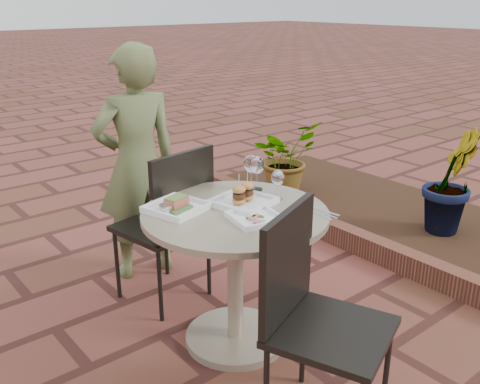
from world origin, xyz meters
TOP-DOWN VIEW (x-y plane):
  - ground at (0.00, 0.00)m, footprint 60.00×60.00m
  - cafe_table at (0.28, -0.28)m, footprint 0.90×0.90m
  - chair_far at (0.24, 0.25)m, footprint 0.51×0.51m
  - chair_near at (0.17, -0.88)m, footprint 0.57×0.57m
  - diner at (0.29, 0.70)m, footprint 0.58×0.43m
  - plate_salmon at (0.07, -0.09)m, footprint 0.31×0.31m
  - plate_sliders at (0.36, -0.24)m, footprint 0.31×0.31m
  - plate_tuna at (0.28, -0.42)m, footprint 0.25×0.25m
  - wine_glass_right at (0.54, -0.29)m, footprint 0.07×0.07m
  - wine_glass_mid at (0.55, -0.07)m, footprint 0.08×0.08m
  - wine_glass_far at (0.55, -0.11)m, footprint 0.08×0.08m
  - steel_ramekin at (-0.00, -0.11)m, footprint 0.07×0.07m
  - cutlery_set at (0.58, -0.56)m, footprint 0.09×0.19m
  - planter_curb at (1.60, 0.30)m, footprint 0.12×3.00m
  - mulch_bed at (2.30, 0.30)m, footprint 1.30×3.00m
  - potted_plant_a at (1.94, 1.09)m, footprint 0.62×0.55m
  - potted_plant_b at (2.29, -0.26)m, footprint 0.48×0.41m

SIDE VIEW (x-z plane):
  - ground at x=0.00m, z-range 0.00..0.00m
  - mulch_bed at x=2.30m, z-range 0.00..0.06m
  - planter_curb at x=1.60m, z-range 0.00..0.15m
  - potted_plant_a at x=1.94m, z-range 0.06..0.70m
  - potted_plant_b at x=2.29m, z-range 0.06..0.83m
  - cafe_table at x=0.28m, z-range 0.12..0.85m
  - chair_far at x=0.24m, z-range 0.08..1.01m
  - chair_near at x=0.17m, z-range 0.08..1.01m
  - diner at x=0.29m, z-range 0.00..1.46m
  - cutlery_set at x=0.58m, z-range 0.73..0.73m
  - plate_tuna at x=0.28m, z-range 0.73..0.76m
  - plate_salmon at x=0.07m, z-range 0.72..0.78m
  - steel_ramekin at x=0.00m, z-range 0.73..0.78m
  - plate_sliders at x=0.36m, z-range 0.68..0.85m
  - wine_glass_right at x=0.54m, z-range 0.76..0.92m
  - wine_glass_mid at x=0.55m, z-range 0.77..0.95m
  - wine_glass_far at x=0.55m, z-range 0.77..0.95m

